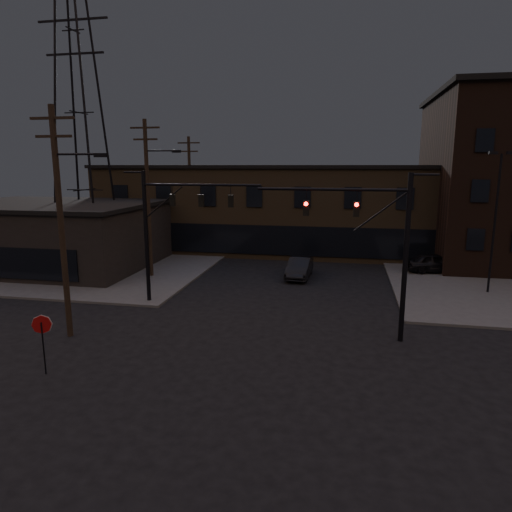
% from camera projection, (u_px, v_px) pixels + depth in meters
% --- Properties ---
extents(ground, '(140.00, 140.00, 0.00)m').
position_uv_depth(ground, '(249.00, 369.00, 18.89)').
color(ground, black).
rests_on(ground, ground).
extents(sidewalk_nw, '(30.00, 30.00, 0.15)m').
position_uv_depth(sidewalk_nw, '(75.00, 251.00, 44.22)').
color(sidewalk_nw, '#474744').
rests_on(sidewalk_nw, ground).
extents(building_row, '(40.00, 12.00, 8.00)m').
position_uv_depth(building_row, '(308.00, 209.00, 45.03)').
color(building_row, '#4B3C27').
rests_on(building_row, ground).
extents(building_left, '(16.00, 12.00, 5.00)m').
position_uv_depth(building_left, '(53.00, 237.00, 37.59)').
color(building_left, black).
rests_on(building_left, ground).
extents(traffic_signal_near, '(7.12, 0.24, 8.00)m').
position_uv_depth(traffic_signal_near, '(381.00, 239.00, 21.22)').
color(traffic_signal_near, black).
rests_on(traffic_signal_near, ground).
extents(traffic_signal_far, '(7.12, 0.24, 8.00)m').
position_uv_depth(traffic_signal_far, '(166.00, 222.00, 26.87)').
color(traffic_signal_far, black).
rests_on(traffic_signal_far, ground).
extents(stop_sign, '(0.72, 0.33, 2.48)m').
position_uv_depth(stop_sign, '(42.00, 331.00, 18.14)').
color(stop_sign, black).
rests_on(stop_sign, ground).
extents(utility_pole_near, '(3.70, 0.28, 11.00)m').
position_uv_depth(utility_pole_near, '(62.00, 218.00, 21.45)').
color(utility_pole_near, black).
rests_on(utility_pole_near, ground).
extents(utility_pole_mid, '(3.70, 0.28, 11.50)m').
position_uv_depth(utility_pole_mid, '(149.00, 196.00, 33.13)').
color(utility_pole_mid, black).
rests_on(utility_pole_mid, ground).
extents(utility_pole_far, '(2.20, 0.28, 11.00)m').
position_uv_depth(utility_pole_far, '(190.00, 191.00, 44.94)').
color(utility_pole_far, black).
rests_on(utility_pole_far, ground).
extents(transmission_tower, '(7.00, 7.00, 25.00)m').
position_uv_depth(transmission_tower, '(79.00, 113.00, 37.17)').
color(transmission_tower, black).
rests_on(transmission_tower, ground).
extents(lot_light_a, '(1.50, 0.28, 9.14)m').
position_uv_depth(lot_light_a, '(496.00, 210.00, 28.79)').
color(lot_light_a, black).
rests_on(lot_light_a, ground).
extents(parked_car_lot_a, '(4.64, 2.55, 1.49)m').
position_uv_depth(parked_car_lot_a, '(434.00, 263.00, 35.23)').
color(parked_car_lot_a, black).
rests_on(parked_car_lot_a, sidewalk_ne).
extents(car_crossing, '(1.78, 4.57, 1.48)m').
position_uv_depth(car_crossing, '(299.00, 268.00, 34.15)').
color(car_crossing, black).
rests_on(car_crossing, ground).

